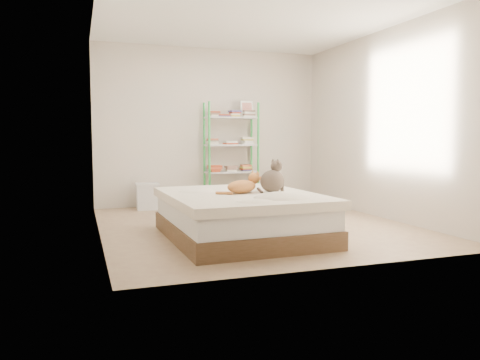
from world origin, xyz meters
name	(u,v)px	position (x,y,z in m)	size (l,w,h in m)	color
room	(255,123)	(0.00, 0.00, 1.30)	(3.81, 4.21, 2.61)	tan
bed	(240,215)	(-0.42, -0.67, 0.25)	(1.62, 2.00, 0.50)	brown
orange_cat	(242,185)	(-0.41, -0.68, 0.59)	(0.46, 0.25, 0.19)	#DF8D49
grey_cat	(272,176)	(-0.06, -0.72, 0.68)	(0.27, 0.32, 0.37)	brown
shelf_unit	(232,154)	(0.31, 1.88, 0.85)	(0.88, 0.36, 1.74)	green
cardboard_box	(252,204)	(0.19, 0.60, 0.19)	(0.59, 0.58, 0.44)	#856247
white_bin	(147,196)	(-1.11, 1.80, 0.21)	(0.37, 0.33, 0.41)	silver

